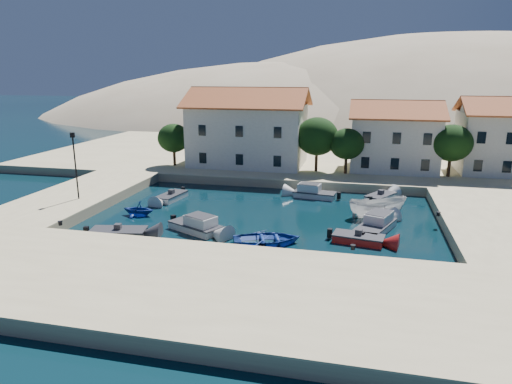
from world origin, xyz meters
TOP-DOWN VIEW (x-y plane):
  - ground at (0.00, 0.00)m, footprint 400.00×400.00m
  - quay_south at (0.00, -6.00)m, footprint 52.00×12.00m
  - quay_west at (-19.00, 10.00)m, footprint 8.00×20.00m
  - quay_north at (2.00, 38.00)m, footprint 80.00×36.00m
  - hills at (20.64, 123.62)m, footprint 254.00×176.00m
  - building_left at (-6.00, 28.00)m, footprint 14.70×9.45m
  - building_mid at (12.00, 29.00)m, footprint 10.50×8.40m
  - building_right at (24.00, 30.00)m, footprint 9.45×8.40m
  - trees at (4.51, 25.46)m, footprint 37.30×5.30m
  - lamppost at (-17.50, 8.00)m, footprint 0.35×0.25m
  - bollards at (2.80, 3.87)m, footprint 29.36×9.56m
  - motorboat_grey_sw at (-10.03, 1.94)m, footprint 4.60×2.74m
  - cabin_cruiser_south at (-4.62, 4.58)m, footprint 4.96×3.76m
  - rowboat_south at (1.64, 3.06)m, footprint 5.95×5.05m
  - motorboat_red_se at (8.35, 4.91)m, footprint 4.00×2.28m
  - cabin_cruiser_east at (9.65, 7.84)m, footprint 3.66×5.34m
  - boat_east at (9.88, 11.69)m, footprint 5.60×3.63m
  - motorboat_white_ne at (10.36, 17.64)m, footprint 3.37×4.10m
  - rowboat_west at (-11.07, 7.37)m, footprint 2.86×2.47m
  - motorboat_white_west at (-10.30, 12.98)m, footprint 2.28×4.05m
  - cabin_cruiser_north at (3.77, 17.10)m, footprint 4.48×2.42m

SIDE VIEW (x-z plane):
  - hills at x=20.64m, z-range -72.90..26.10m
  - ground at x=0.00m, z-range 0.00..0.00m
  - rowboat_south at x=1.64m, z-range -0.52..0.52m
  - boat_east at x=9.88m, z-range -1.01..1.01m
  - rowboat_west at x=-11.07m, z-range -0.75..0.75m
  - motorboat_grey_sw at x=-10.03m, z-range -0.33..0.92m
  - motorboat_white_west at x=-10.30m, z-range -0.33..0.92m
  - motorboat_white_ne at x=10.36m, z-range -0.33..0.92m
  - motorboat_red_se at x=8.35m, z-range -0.33..0.92m
  - cabin_cruiser_north at x=3.77m, z-range -0.32..1.28m
  - cabin_cruiser_east at x=9.65m, z-range -0.32..1.28m
  - cabin_cruiser_south at x=-4.62m, z-range -0.32..1.28m
  - quay_south at x=0.00m, z-range 0.00..1.00m
  - quay_west at x=-19.00m, z-range 0.00..1.00m
  - quay_north at x=2.00m, z-range 0.00..1.00m
  - bollards at x=2.80m, z-range 1.00..1.30m
  - lamppost at x=-17.50m, z-range 1.64..7.87m
  - trees at x=4.51m, z-range 1.61..8.06m
  - building_mid at x=12.00m, z-range 1.07..9.37m
  - building_right at x=24.00m, z-range 1.07..9.87m
  - building_left at x=-6.00m, z-range 1.09..10.79m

